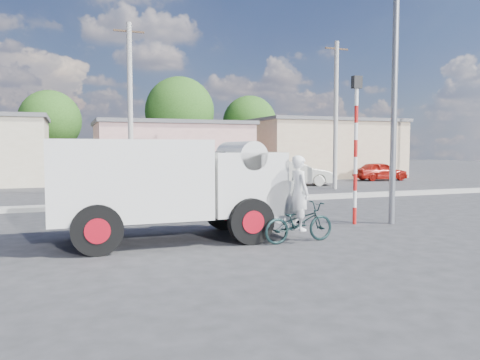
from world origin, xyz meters
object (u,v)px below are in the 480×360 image
object	(u,v)px
car_cream	(297,174)
car_red	(380,171)
streetlight	(391,55)
traffic_pole	(356,137)
bicycle	(299,222)
cyclist	(299,205)
truck	(177,185)

from	to	relation	value
car_cream	car_red	size ratio (longest dim) A/B	1.16
car_cream	car_red	bearing A→B (deg)	-56.18
car_cream	streetlight	bearing A→B (deg)	-176.09
car_cream	traffic_pole	size ratio (longest dim) A/B	0.99
car_red	streetlight	distance (m)	19.73
bicycle	car_red	distance (m)	22.77
cyclist	car_cream	size ratio (longest dim) A/B	0.42
truck	bicycle	xyz separation A→B (m)	(2.68, -1.27, -0.88)
truck	streetlight	xyz separation A→B (m)	(6.41, 0.24, 3.60)
car_cream	car_red	world-z (taller)	car_cream
bicycle	traffic_pole	distance (m)	3.94
car_cream	traffic_pole	distance (m)	14.45
truck	cyclist	world-z (taller)	truck
traffic_pole	streetlight	size ratio (longest dim) A/B	0.48
bicycle	car_red	world-z (taller)	car_red
car_red	traffic_pole	size ratio (longest dim) A/B	0.86
car_cream	streetlight	size ratio (longest dim) A/B	0.48
cyclist	car_red	bearing A→B (deg)	-44.99
bicycle	streetlight	xyz separation A→B (m)	(3.73, 1.51, 4.48)
bicycle	cyclist	xyz separation A→B (m)	(0.00, 0.00, 0.41)
bicycle	car_cream	distance (m)	17.12
car_red	bicycle	bearing A→B (deg)	142.93
cyclist	traffic_pole	size ratio (longest dim) A/B	0.41
car_cream	truck	bearing A→B (deg)	163.51
cyclist	streetlight	xyz separation A→B (m)	(3.73, 1.51, 4.07)
car_red	traffic_pole	world-z (taller)	traffic_pole
bicycle	traffic_pole	xyz separation A→B (m)	(2.79, 1.81, 2.11)
traffic_pole	car_red	bearing A→B (deg)	50.95
traffic_pole	cyclist	bearing A→B (deg)	-147.04
traffic_pole	streetlight	distance (m)	2.56
cyclist	traffic_pole	bearing A→B (deg)	-60.39
car_cream	traffic_pole	world-z (taller)	traffic_pole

